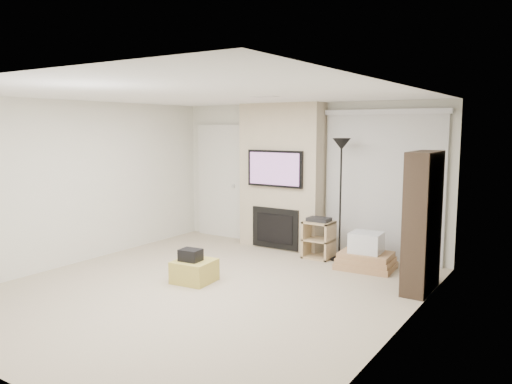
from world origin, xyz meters
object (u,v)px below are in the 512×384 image
Objects in this scene: box_stack at (366,255)px; bookshelf at (422,222)px; floor_lamp at (341,165)px; av_stand at (319,237)px; ottoman at (194,271)px.

bookshelf is at bearing -31.22° from box_stack.
floor_lamp is at bearing 151.15° from bookshelf.
av_stand is (-0.33, -0.07, -1.17)m from floor_lamp.
floor_lamp is 1.22m from av_stand.
floor_lamp is 1.07× the size of bookshelf.
bookshelf reaches higher than av_stand.
ottoman is 2.80m from floor_lamp.
av_stand is 2.04m from bookshelf.
floor_lamp reaches higher than bookshelf.
box_stack is at bearing 148.78° from bookshelf.
box_stack is at bearing -11.32° from av_stand.
av_stand is at bearing -168.18° from floor_lamp.
box_stack is at bearing -24.38° from floor_lamp.
box_stack is 1.31m from bookshelf.
floor_lamp is at bearing 60.76° from ottoman.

